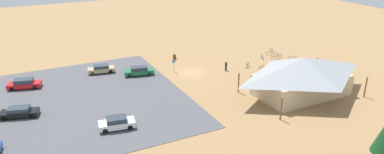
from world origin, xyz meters
The scene contains 19 objects.
ground centered at (0.00, 0.00, 0.00)m, with size 160.00×160.00×0.00m, color #937047.
parking_lot_asphalt centered at (23.01, 2.91, 0.03)m, with size 36.59×31.24×0.05m, color #4C4C51.
bike_pavilion centered at (-10.12, 15.10, 3.17)m, with size 15.64×9.90×5.62m.
trash_bin centered at (-0.42, -7.86, 0.45)m, with size 0.60×0.60×0.90m, color brown.
lot_sign centered at (2.50, -1.66, 1.41)m, with size 0.56×0.08×2.20m.
bicycle_yellow_back_row centered at (-19.83, 2.53, 0.38)m, with size 1.44×1.05×0.88m.
bicycle_red_yard_front centered at (-11.57, 4.09, 0.35)m, with size 1.65×0.67×0.76m.
bicycle_blue_near_sign centered at (-19.25, -2.83, 0.35)m, with size 0.48×1.62×0.77m.
bicycle_white_edge_south centered at (-17.55, -1.57, 0.38)m, with size 0.73×1.70×0.87m.
bicycle_teal_lone_east centered at (-15.00, -0.41, 0.38)m, with size 0.76×1.67×0.89m.
bicycle_black_yard_left centered at (-9.94, 2.13, 0.40)m, with size 1.43×1.04×0.87m.
bicycle_green_edge_north centered at (-16.98, 0.98, 0.39)m, with size 1.83×0.48×0.83m.
bicycle_purple_yard_right centered at (-18.71, -0.03, 0.35)m, with size 0.48×1.68×0.75m.
car_tan_aisle_side centered at (13.57, -6.74, 0.73)m, with size 4.56×2.48×1.36m.
car_green_by_curb centered at (8.25, -2.84, 0.77)m, with size 5.02×2.67×1.45m.
car_white_far_end centered at (16.42, 12.86, 0.77)m, with size 4.49×2.55×1.46m.
car_black_front_row centered at (26.66, 4.35, 0.70)m, with size 4.96×3.08×1.30m.
car_red_inner_stall centered at (25.51, -5.40, 0.77)m, with size 5.04×3.01×1.47m.
visitor_by_pavilion centered at (-5.72, 1.75, 0.89)m, with size 0.40×0.38×1.70m.
Camera 1 is at (25.47, 50.61, 21.49)m, focal length 33.64 mm.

